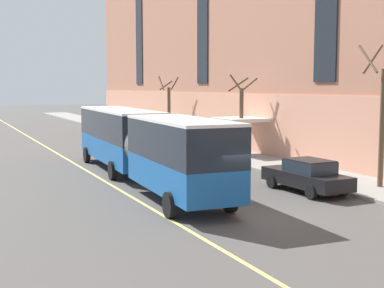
# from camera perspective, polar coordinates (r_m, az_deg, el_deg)

# --- Properties ---
(ground_plane) EXTENTS (260.00, 260.00, 0.00)m
(ground_plane) POSITION_cam_1_polar(r_m,az_deg,el_deg) (20.61, 4.98, -7.65)
(ground_plane) COLOR #4C4947
(sidewalk) EXTENTS (4.20, 160.00, 0.15)m
(sidewalk) POSITION_cam_1_polar(r_m,az_deg,el_deg) (27.91, 17.15, -4.11)
(sidewalk) COLOR gray
(sidewalk) RESTS_ON ground
(city_bus) EXTENTS (3.59, 19.43, 3.59)m
(city_bus) POSITION_cam_1_polar(r_m,az_deg,el_deg) (27.73, -5.54, 0.27)
(city_bus) COLOR #19569E
(city_bus) RESTS_ON ground
(parked_car_black_0) EXTENTS (2.08, 4.82, 1.56)m
(parked_car_black_0) POSITION_cam_1_polar(r_m,az_deg,el_deg) (25.49, 12.15, -3.31)
(parked_car_black_0) COLOR black
(parked_car_black_0) RESTS_ON ground
(parked_car_black_2) EXTENTS (2.15, 4.29, 1.56)m
(parked_car_black_2) POSITION_cam_1_polar(r_m,az_deg,el_deg) (37.50, -1.01, -0.18)
(parked_car_black_2) COLOR black
(parked_car_black_2) RESTS_ON ground
(parked_car_darkgray_4) EXTENTS (1.94, 4.24, 1.56)m
(parked_car_darkgray_4) POSITION_cam_1_polar(r_m,az_deg,el_deg) (49.80, -6.94, 1.34)
(parked_car_darkgray_4) COLOR #4C4C51
(parked_car_darkgray_4) RESTS_ON ground
(street_tree_mid_block) EXTENTS (2.04, 2.05, 6.79)m
(street_tree_mid_block) POSITION_cam_1_polar(r_m,az_deg,el_deg) (26.77, 19.65, 3.11)
(street_tree_mid_block) COLOR brown
(street_tree_mid_block) RESTS_ON sidewalk
(street_tree_far_uptown) EXTENTS (1.73, 1.70, 5.60)m
(street_tree_far_uptown) POSITION_cam_1_polar(r_m,az_deg,el_deg) (37.43, 5.28, 3.10)
(street_tree_far_uptown) COLOR brown
(street_tree_far_uptown) RESTS_ON sidewalk
(street_tree_far_downtown) EXTENTS (1.60, 1.54, 5.73)m
(street_tree_far_downtown) POSITION_cam_1_polar(r_m,az_deg,el_deg) (49.27, -2.50, 3.88)
(street_tree_far_downtown) COLOR brown
(street_tree_far_downtown) RESTS_ON sidewalk
(fire_hydrant) EXTENTS (0.42, 0.24, 0.72)m
(fire_hydrant) POSITION_cam_1_polar(r_m,az_deg,el_deg) (46.56, -3.50, 0.69)
(fire_hydrant) COLOR red
(fire_hydrant) RESTS_ON sidewalk
(lane_centerline) EXTENTS (0.16, 140.00, 0.01)m
(lane_centerline) POSITION_cam_1_polar(r_m,az_deg,el_deg) (22.20, -4.75, -6.64)
(lane_centerline) COLOR #E0D66B
(lane_centerline) RESTS_ON ground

